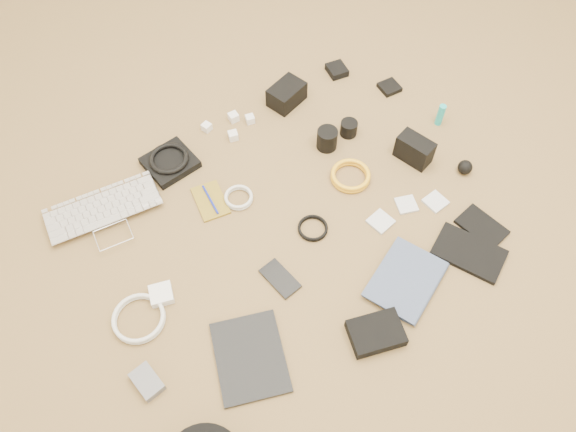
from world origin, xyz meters
TOP-DOWN VIEW (x-y plane):
  - laptop at (-0.47, 0.39)m, footprint 0.42×0.33m
  - headphone_pouch at (-0.18, 0.48)m, footprint 0.17×0.16m
  - headphones at (-0.18, 0.48)m, footprint 0.17×0.17m
  - charger_a at (0.01, 0.54)m, footprint 0.04×0.04m
  - charger_b at (0.16, 0.47)m, footprint 0.04×0.04m
  - charger_c at (0.12, 0.51)m, footprint 0.04×0.04m
  - charger_d at (0.07, 0.44)m, footprint 0.04×0.04m
  - dslr_camera at (0.33, 0.46)m, footprint 0.15×0.12m
  - lens_pouch at (0.59, 0.46)m, footprint 0.09×0.09m
  - notebook_olive at (-0.16, 0.26)m, footprint 0.13×0.17m
  - pen_blue at (-0.16, 0.26)m, footprint 0.03×0.13m
  - cable_white_a at (-0.08, 0.20)m, footprint 0.11×0.11m
  - lens_a at (0.31, 0.20)m, footprint 0.08×0.08m
  - lens_b at (0.41, 0.20)m, footprint 0.07×0.07m
  - card_reader at (0.69, 0.27)m, footprint 0.08×0.08m
  - power_brick at (-0.47, 0.06)m, footprint 0.09×0.09m
  - cable_white_b at (-0.57, 0.03)m, footprint 0.20×0.20m
  - cable_black at (0.04, -0.04)m, footprint 0.12×0.12m
  - cable_yellow at (0.28, 0.04)m, footprint 0.17×0.17m
  - flash at (0.51, -0.03)m, footprint 0.09×0.14m
  - lens_cleaner at (0.71, 0.02)m, footprint 0.03×0.03m
  - battery_charger at (-0.64, -0.15)m, footprint 0.07×0.10m
  - tablet at (-0.38, -0.27)m, footprint 0.28×0.31m
  - phone at (-0.15, -0.12)m, footprint 0.07×0.13m
  - filter_case_left at (0.24, -0.16)m, footprint 0.08×0.08m
  - filter_case_mid at (0.35, -0.17)m, footprint 0.09×0.09m
  - filter_case_right at (0.44, -0.22)m, footprint 0.07×0.07m
  - air_blower at (0.61, -0.19)m, footprint 0.07×0.07m
  - drive_case at (-0.05, -0.44)m, footprint 0.19×0.16m
  - paperback at (0.17, -0.46)m, footprint 0.29×0.25m
  - notebook_black_a at (0.38, -0.43)m, footprint 0.20×0.25m
  - notebook_black_b at (0.48, -0.39)m, footprint 0.11×0.16m

SIDE VIEW (x-z plane):
  - notebook_olive at x=-0.16m, z-range 0.00..0.01m
  - cable_black at x=0.04m, z-range 0.00..0.01m
  - filter_case_mid at x=0.35m, z-range 0.00..0.01m
  - filter_case_right at x=0.44m, z-range 0.00..0.01m
  - filter_case_left at x=0.24m, z-range 0.00..0.01m
  - phone at x=-0.15m, z-range 0.00..0.01m
  - tablet at x=-0.38m, z-range 0.00..0.01m
  - cable_white_a at x=-0.08m, z-range 0.00..0.01m
  - notebook_black_b at x=0.48m, z-range 0.00..0.01m
  - cable_white_b at x=-0.57m, z-range 0.00..0.01m
  - notebook_black_a at x=0.38m, z-range 0.00..0.02m
  - cable_yellow at x=0.28m, z-range 0.00..0.02m
  - card_reader at x=0.69m, z-range 0.00..0.02m
  - paperback at x=0.17m, z-range 0.00..0.02m
  - pen_blue at x=-0.16m, z-range 0.01..0.02m
  - battery_charger at x=-0.64m, z-range 0.00..0.03m
  - lens_pouch at x=0.59m, z-range 0.00..0.03m
  - charger_a at x=0.01m, z-range 0.00..0.03m
  - charger_b at x=0.16m, z-range 0.00..0.03m
  - headphone_pouch at x=-0.18m, z-range 0.00..0.03m
  - power_brick at x=-0.47m, z-range 0.00..0.03m
  - laptop at x=-0.47m, z-range 0.00..0.03m
  - charger_d at x=0.07m, z-range 0.00..0.03m
  - charger_c at x=0.12m, z-range 0.00..0.03m
  - drive_case at x=-0.05m, z-range 0.00..0.04m
  - air_blower at x=0.61m, z-range 0.00..0.05m
  - lens_b at x=0.41m, z-range 0.00..0.06m
  - headphones at x=-0.18m, z-range 0.03..0.05m
  - dslr_camera at x=0.33m, z-range 0.00..0.08m
  - lens_a at x=0.31m, z-range 0.00..0.08m
  - lens_cleaner at x=0.71m, z-range 0.00..0.09m
  - flash at x=0.51m, z-range 0.00..0.09m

